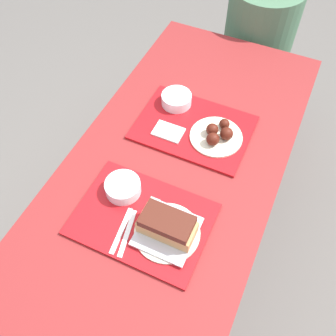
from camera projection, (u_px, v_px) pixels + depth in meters
ground_plane at (167, 260)px, 1.99m from camera, size 12.00×12.00×0.00m
picnic_table at (166, 193)px, 1.44m from camera, size 0.77×1.79×0.78m
picnic_bench_far at (244, 75)px, 2.26m from camera, size 0.73×0.28×0.47m
tray_near at (143, 219)px, 1.25m from camera, size 0.45×0.32×0.01m
tray_far at (193, 128)px, 1.49m from camera, size 0.45×0.32×0.01m
bowl_coleslaw_near at (123, 187)px, 1.29m from camera, size 0.12×0.12×0.05m
brisket_sandwich_plate at (167, 227)px, 1.18m from camera, size 0.22×0.22×0.10m
plastic_fork_near at (121, 231)px, 1.22m from camera, size 0.04×0.17×0.00m
plastic_knife_near at (127, 233)px, 1.21m from camera, size 0.05×0.17×0.00m
condiment_packet at (154, 202)px, 1.28m from camera, size 0.04×0.03×0.01m
bowl_coleslaw_far at (176, 99)px, 1.54m from camera, size 0.12×0.12×0.05m
wings_plate_far at (217, 134)px, 1.43m from camera, size 0.20×0.20×0.06m
napkin_far at (168, 132)px, 1.46m from camera, size 0.12×0.08×0.01m
person_seated_across at (261, 25)px, 1.97m from camera, size 0.37×0.37×0.67m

